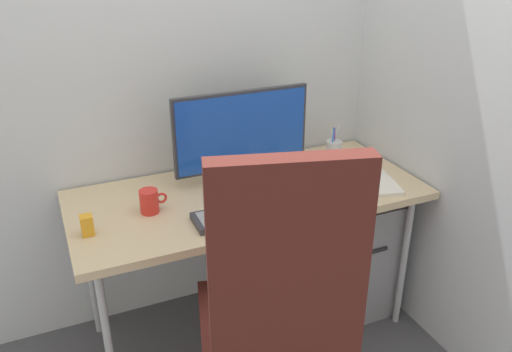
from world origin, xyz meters
The scene contains 13 objects.
ground_plane centered at (0.00, 0.00, 0.00)m, with size 8.00×8.00×0.00m, color #4C4C51.
wall_back centered at (0.00, 0.36, 1.40)m, with size 2.86×0.04×2.80m, color silver.
wall_side_right centered at (0.77, -0.20, 1.40)m, with size 0.04×2.03×2.80m, color silver.
desk centered at (0.00, 0.00, 0.68)m, with size 1.49×0.66×0.72m.
office_chair centered at (-0.16, -0.62, 0.61)m, with size 0.62×0.64×1.21m.
filing_cabinet centered at (0.47, 0.02, 0.30)m, with size 0.44×0.50×0.61m.
monitor centered at (0.02, 0.12, 0.95)m, with size 0.61×0.12×0.40m.
keyboard centered at (-0.07, -0.19, 0.74)m, with size 0.45×0.15×0.03m.
mouse centered at (0.30, -0.19, 0.75)m, with size 0.06×0.09×0.04m, color gray.
pen_holder centered at (0.50, 0.14, 0.78)m, with size 0.08×0.08×0.19m.
notebook centered at (0.55, -0.17, 0.73)m, with size 0.13×0.24×0.02m, color silver.
coffee_mug centered at (-0.42, -0.01, 0.77)m, with size 0.11×0.07×0.09m.
desk_clamp_accessory centered at (-0.67, -0.09, 0.76)m, with size 0.04×0.04×0.08m, color orange.
Camera 1 is at (-0.76, -1.83, 1.73)m, focal length 36.69 mm.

